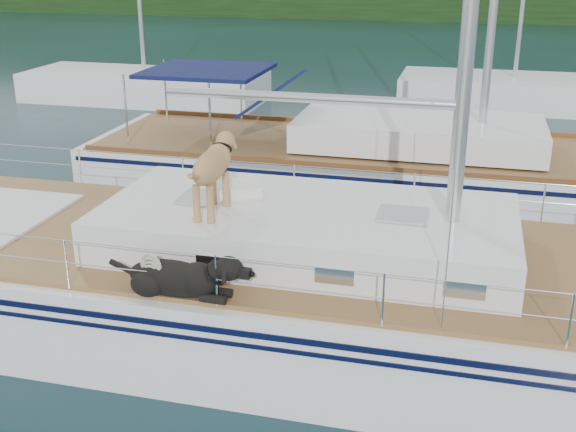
# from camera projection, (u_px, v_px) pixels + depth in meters

# --- Properties ---
(ground) EXTENTS (120.00, 120.00, 0.00)m
(ground) POSITION_uv_depth(u_px,v_px,m) (249.00, 326.00, 9.93)
(ground) COLOR black
(ground) RESTS_ON ground
(shore_bank) EXTENTS (92.00, 1.00, 1.20)m
(shore_bank) POSITION_uv_depth(u_px,v_px,m) (440.00, 10.00, 51.63)
(shore_bank) COLOR #595147
(shore_bank) RESTS_ON ground
(main_sailboat) EXTENTS (12.00, 3.80, 14.01)m
(main_sailboat) POSITION_uv_depth(u_px,v_px,m) (254.00, 283.00, 9.67)
(main_sailboat) COLOR white
(main_sailboat) RESTS_ON ground
(neighbor_sailboat) EXTENTS (11.00, 3.50, 13.30)m
(neighbor_sailboat) POSITION_uv_depth(u_px,v_px,m) (362.00, 169.00, 14.81)
(neighbor_sailboat) COLOR white
(neighbor_sailboat) RESTS_ON ground
(bg_boat_west) EXTENTS (8.00, 3.00, 11.65)m
(bg_boat_west) POSITION_uv_depth(u_px,v_px,m) (145.00, 87.00, 24.33)
(bg_boat_west) COLOR white
(bg_boat_west) RESTS_ON ground
(bg_boat_center) EXTENTS (7.20, 3.00, 11.65)m
(bg_boat_center) POSITION_uv_depth(u_px,v_px,m) (513.00, 93.00, 23.36)
(bg_boat_center) COLOR white
(bg_boat_center) RESTS_ON ground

